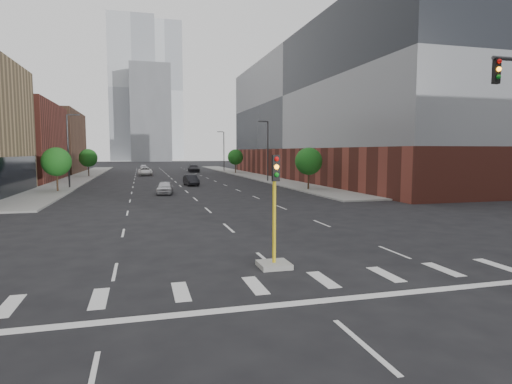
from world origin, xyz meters
name	(u,v)px	position (x,y,z in m)	size (l,w,h in m)	color
sidewalk_left_far	(82,177)	(-15.00, 74.00, 0.07)	(5.00, 92.00, 0.15)	gray
sidewalk_right_far	(247,175)	(15.00, 74.00, 0.07)	(5.00, 92.00, 0.15)	gray
building_left_far_b	(28,142)	(-27.50, 92.00, 6.50)	(20.00, 24.00, 13.00)	brown
building_right_main	(350,113)	(29.50, 60.00, 11.00)	(24.00, 70.00, 22.00)	brown
tower_left	(133,91)	(-8.00, 220.00, 35.00)	(22.00, 22.00, 70.00)	#B2B7BC
tower_right	(165,92)	(10.00, 260.00, 40.00)	(20.00, 20.00, 80.00)	#B2B7BC
tower_mid	(151,114)	(0.00, 200.00, 22.00)	(18.00, 18.00, 44.00)	slate
median_traffic_signal	(274,243)	(0.00, 8.97, 0.97)	(1.20, 1.20, 4.40)	#999993
streetlight_right_a	(267,148)	(13.41, 55.00, 5.01)	(1.60, 0.22, 9.07)	#2D2D30
streetlight_right_b	(224,149)	(13.41, 90.00, 5.01)	(1.60, 0.22, 9.07)	#2D2D30
streetlight_left	(69,148)	(-13.41, 50.00, 5.01)	(1.60, 0.22, 9.07)	#2D2D30
tree_left_near	(56,162)	(-14.00, 45.00, 3.39)	(3.20, 3.20, 4.85)	#382619
tree_left_far	(88,158)	(-14.00, 75.00, 3.39)	(3.20, 3.20, 4.85)	#382619
tree_right_near	(309,161)	(14.00, 40.00, 3.39)	(3.20, 3.20, 4.85)	#382619
tree_right_far	(235,157)	(14.00, 80.00, 3.39)	(3.20, 3.20, 4.85)	#382619
car_near_left	(165,188)	(-2.53, 39.77, 0.69)	(1.64, 4.07, 1.39)	silver
car_mid_right	(191,180)	(1.50, 50.78, 0.70)	(1.49, 4.27, 1.41)	black
car_far_left	(145,171)	(-4.18, 76.95, 0.77)	(2.57, 5.57, 1.55)	white
car_deep_right	(194,168)	(6.35, 88.33, 0.81)	(2.28, 5.60, 1.63)	black
car_distant	(144,167)	(-4.31, 104.00, 0.68)	(1.60, 3.98, 1.36)	silver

